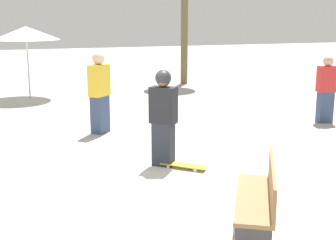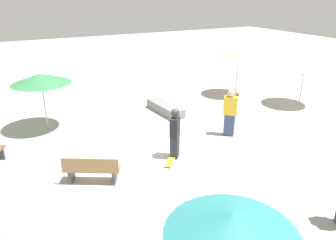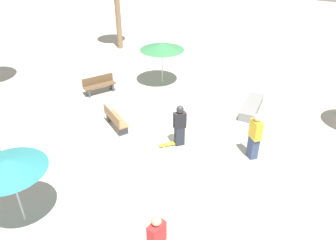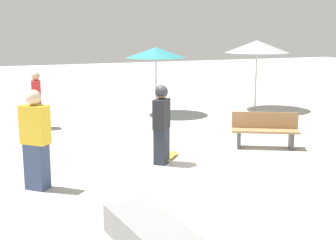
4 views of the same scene
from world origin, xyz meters
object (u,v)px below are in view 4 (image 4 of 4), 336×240
at_px(skateboard, 169,156).
at_px(bystander_far, 36,140).
at_px(skater_main, 162,122).
at_px(bystander_watching, 37,100).
at_px(shade_umbrella_grey, 257,47).
at_px(bench_far, 265,130).
at_px(shade_umbrella_teal, 156,53).

distance_m(skateboard, bystander_far, 3.20).
bearing_deg(skater_main, bystander_watching, 63.42).
height_order(skateboard, shade_umbrella_grey, shade_umbrella_grey).
bearing_deg(shade_umbrella_grey, bystander_watching, -178.44).
xyz_separation_m(bench_far, shade_umbrella_teal, (-0.73, 5.25, 1.64)).
distance_m(skater_main, shade_umbrella_grey, 7.71).
bearing_deg(shade_umbrella_teal, skater_main, -110.73).
height_order(skater_main, shade_umbrella_grey, shade_umbrella_grey).
xyz_separation_m(shade_umbrella_teal, bystander_watching, (-4.00, -0.72, -1.25)).
relative_size(skateboard, bench_far, 0.45).
bearing_deg(skateboard, bystander_watching, 68.14).
bearing_deg(shade_umbrella_grey, skater_main, -138.67).
xyz_separation_m(shade_umbrella_grey, bystander_far, (-8.37, -5.62, -1.33)).
bearing_deg(shade_umbrella_teal, skateboard, -108.84).
relative_size(bench_far, bystander_watching, 0.98).
relative_size(skateboard, shade_umbrella_grey, 0.30).
relative_size(skater_main, skateboard, 2.33).
relative_size(bench_far, shade_umbrella_grey, 0.66).
xyz_separation_m(bench_far, bystander_watching, (-4.73, 4.52, 0.39)).
relative_size(shade_umbrella_teal, bystander_far, 1.25).
height_order(skateboard, bystander_far, bystander_far).
relative_size(shade_umbrella_teal, bystander_watching, 1.37).
distance_m(skater_main, bench_far, 2.88).
relative_size(shade_umbrella_grey, bystander_watching, 1.50).
height_order(bench_far, bystander_watching, bystander_watching).
height_order(skater_main, bystander_watching, skater_main).
bearing_deg(shade_umbrella_grey, skateboard, -138.70).
relative_size(skateboard, bystander_far, 0.40).
xyz_separation_m(skater_main, shade_umbrella_teal, (2.09, 5.53, 1.16)).
distance_m(skater_main, shade_umbrella_teal, 6.03).
bearing_deg(shade_umbrella_teal, shade_umbrella_grey, -8.14).
xyz_separation_m(skateboard, bystander_far, (-2.97, -0.87, 0.84)).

